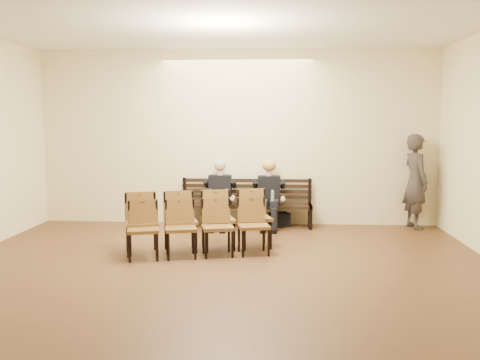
{
  "coord_description": "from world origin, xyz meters",
  "views": [
    {
      "loc": [
        0.76,
        -5.77,
        2.11
      ],
      "look_at": [
        0.12,
        4.05,
        1.0
      ],
      "focal_mm": 40.0,
      "sensor_mm": 36.0,
      "label": 1
    }
  ],
  "objects_px": {
    "passerby": "(416,174)",
    "chair_row_back": "(200,221)",
    "bag": "(279,220)",
    "chair_row_front": "(199,228)",
    "bench": "(246,215)",
    "seated_man": "(220,194)",
    "seated_woman": "(269,196)",
    "laptop": "(217,200)",
    "water_bottle": "(272,202)"
  },
  "relations": [
    {
      "from": "passerby",
      "to": "chair_row_back",
      "type": "distance_m",
      "value": 4.5
    },
    {
      "from": "bag",
      "to": "chair_row_front",
      "type": "height_order",
      "value": "chair_row_front"
    },
    {
      "from": "bench",
      "to": "seated_man",
      "type": "height_order",
      "value": "seated_man"
    },
    {
      "from": "seated_woman",
      "to": "chair_row_front",
      "type": "distance_m",
      "value": 2.49
    },
    {
      "from": "chair_row_back",
      "to": "passerby",
      "type": "bearing_deg",
      "value": 10.51
    },
    {
      "from": "seated_man",
      "to": "chair_row_back",
      "type": "bearing_deg",
      "value": -94.11
    },
    {
      "from": "seated_man",
      "to": "laptop",
      "type": "bearing_deg",
      "value": -96.94
    },
    {
      "from": "bench",
      "to": "water_bottle",
      "type": "relative_size",
      "value": 12.55
    },
    {
      "from": "bench",
      "to": "seated_woman",
      "type": "height_order",
      "value": "seated_woman"
    },
    {
      "from": "seated_man",
      "to": "passerby",
      "type": "distance_m",
      "value": 3.84
    },
    {
      "from": "bench",
      "to": "seated_woman",
      "type": "xyz_separation_m",
      "value": [
        0.45,
        -0.12,
        0.4
      ]
    },
    {
      "from": "laptop",
      "to": "chair_row_front",
      "type": "relative_size",
      "value": 0.15
    },
    {
      "from": "seated_man",
      "to": "water_bottle",
      "type": "distance_m",
      "value": 1.08
    },
    {
      "from": "water_bottle",
      "to": "seated_man",
      "type": "bearing_deg",
      "value": 165.23
    },
    {
      "from": "laptop",
      "to": "seated_woman",
      "type": "bearing_deg",
      "value": 20.92
    },
    {
      "from": "laptop",
      "to": "chair_row_back",
      "type": "xyz_separation_m",
      "value": [
        -0.11,
        -1.68,
        -0.09
      ]
    },
    {
      "from": "seated_man",
      "to": "passerby",
      "type": "xyz_separation_m",
      "value": [
        3.81,
        0.22,
        0.4
      ]
    },
    {
      "from": "bench",
      "to": "seated_woman",
      "type": "bearing_deg",
      "value": -14.91
    },
    {
      "from": "bench",
      "to": "passerby",
      "type": "distance_m",
      "value": 3.4
    },
    {
      "from": "bench",
      "to": "seated_man",
      "type": "bearing_deg",
      "value": -166.85
    },
    {
      "from": "chair_row_back",
      "to": "seated_man",
      "type": "bearing_deg",
      "value": 68.61
    },
    {
      "from": "passerby",
      "to": "chair_row_back",
      "type": "relative_size",
      "value": 0.9
    },
    {
      "from": "seated_woman",
      "to": "laptop",
      "type": "distance_m",
      "value": 1.01
    },
    {
      "from": "seated_woman",
      "to": "seated_man",
      "type": "bearing_deg",
      "value": 180.0
    },
    {
      "from": "seated_woman",
      "to": "chair_row_front",
      "type": "relative_size",
      "value": 0.58
    },
    {
      "from": "seated_man",
      "to": "laptop",
      "type": "relative_size",
      "value": 3.95
    },
    {
      "from": "water_bottle",
      "to": "seated_woman",
      "type": "bearing_deg",
      "value": 104.69
    },
    {
      "from": "chair_row_front",
      "to": "chair_row_back",
      "type": "relative_size",
      "value": 0.92
    },
    {
      "from": "seated_man",
      "to": "passerby",
      "type": "bearing_deg",
      "value": 3.3
    },
    {
      "from": "chair_row_front",
      "to": "chair_row_back",
      "type": "xyz_separation_m",
      "value": [
        -0.05,
        0.4,
        0.04
      ]
    },
    {
      "from": "laptop",
      "to": "chair_row_front",
      "type": "distance_m",
      "value": 2.08
    },
    {
      "from": "water_bottle",
      "to": "chair_row_front",
      "type": "bearing_deg",
      "value": -119.4
    },
    {
      "from": "bag",
      "to": "seated_woman",
      "type": "bearing_deg",
      "value": -139.21
    },
    {
      "from": "bag",
      "to": "passerby",
      "type": "xyz_separation_m",
      "value": [
        2.64,
        0.04,
        0.92
      ]
    },
    {
      "from": "chair_row_back",
      "to": "bench",
      "type": "bearing_deg",
      "value": 54.61
    },
    {
      "from": "bag",
      "to": "passerby",
      "type": "bearing_deg",
      "value": 0.84
    },
    {
      "from": "passerby",
      "to": "laptop",
      "type": "bearing_deg",
      "value": 80.5
    },
    {
      "from": "laptop",
      "to": "bag",
      "type": "xyz_separation_m",
      "value": [
        1.2,
        0.36,
        -0.43
      ]
    },
    {
      "from": "seated_woman",
      "to": "water_bottle",
      "type": "height_order",
      "value": "seated_woman"
    },
    {
      "from": "chair_row_front",
      "to": "chair_row_back",
      "type": "bearing_deg",
      "value": 83.92
    },
    {
      "from": "seated_woman",
      "to": "water_bottle",
      "type": "distance_m",
      "value": 0.29
    },
    {
      "from": "water_bottle",
      "to": "bag",
      "type": "xyz_separation_m",
      "value": [
        0.14,
        0.45,
        -0.42
      ]
    },
    {
      "from": "laptop",
      "to": "chair_row_front",
      "type": "height_order",
      "value": "chair_row_front"
    },
    {
      "from": "bench",
      "to": "seated_man",
      "type": "distance_m",
      "value": 0.68
    },
    {
      "from": "seated_man",
      "to": "bag",
      "type": "xyz_separation_m",
      "value": [
        1.17,
        0.18,
        -0.52
      ]
    },
    {
      "from": "bench",
      "to": "chair_row_front",
      "type": "relative_size",
      "value": 1.2
    },
    {
      "from": "bag",
      "to": "passerby",
      "type": "relative_size",
      "value": 0.18
    },
    {
      "from": "bag",
      "to": "chair_row_front",
      "type": "distance_m",
      "value": 2.76
    },
    {
      "from": "seated_man",
      "to": "chair_row_front",
      "type": "xyz_separation_m",
      "value": [
        -0.08,
        -2.26,
        -0.21
      ]
    },
    {
      "from": "bench",
      "to": "chair_row_front",
      "type": "height_order",
      "value": "chair_row_front"
    }
  ]
}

